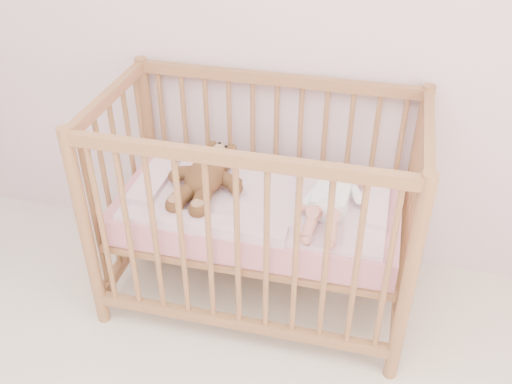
% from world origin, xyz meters
% --- Properties ---
extents(crib, '(1.36, 0.76, 1.00)m').
position_xyz_m(crib, '(0.07, 1.60, 0.50)').
color(crib, '#AA6C48').
rests_on(crib, floor).
extents(mattress, '(1.22, 0.62, 0.13)m').
position_xyz_m(mattress, '(0.07, 1.60, 0.49)').
color(mattress, pink).
rests_on(mattress, crib).
extents(blanket, '(1.10, 0.58, 0.06)m').
position_xyz_m(blanket, '(0.07, 1.60, 0.56)').
color(blanket, '#F9ABC8').
rests_on(blanket, mattress).
extents(baby, '(0.29, 0.56, 0.13)m').
position_xyz_m(baby, '(0.38, 1.58, 0.64)').
color(baby, white).
rests_on(baby, blanket).
extents(teddy_bear, '(0.40, 0.54, 0.14)m').
position_xyz_m(teddy_bear, '(-0.17, 1.58, 0.65)').
color(teddy_bear, brown).
rests_on(teddy_bear, blanket).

